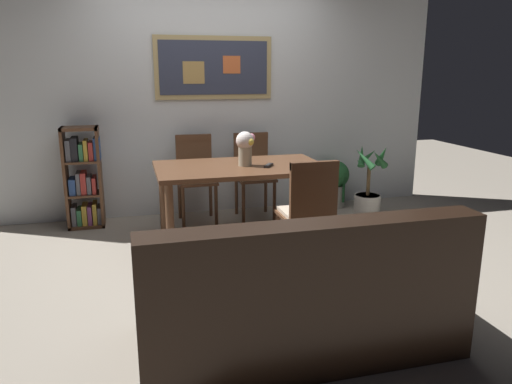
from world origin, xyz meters
The scene contains 12 objects.
ground_plane centered at (0.00, 0.00, 0.00)m, with size 12.00×12.00×0.00m, color gray.
wall_back_with_painting centered at (0.00, 1.52, 1.31)m, with size 5.20×0.14×2.60m.
dining_table centered at (0.07, 0.38, 0.64)m, with size 1.53×0.92×0.73m.
dining_chair_far_left centered at (-0.23, 1.17, 0.54)m, with size 0.40×0.41×0.91m.
dining_chair_near_right centered at (0.43, -0.43, 0.54)m, with size 0.40×0.41×0.91m.
dining_chair_far_right centered at (0.40, 1.17, 0.54)m, with size 0.40×0.41×0.91m.
leather_couch centered at (-0.03, -1.48, 0.31)m, with size 1.80×0.84×0.84m.
bookshelf centered at (-1.36, 1.24, 0.49)m, with size 0.36×0.28×1.03m.
potted_ivy centered at (1.42, 1.27, 0.31)m, with size 0.32×0.32×0.55m.
potted_palm centered at (1.63, 0.84, 0.28)m, with size 0.40×0.37×0.81m.
flower_vase centered at (0.12, 0.36, 0.91)m, with size 0.18×0.18×0.31m.
tv_remote centered at (0.31, 0.26, 0.74)m, with size 0.12×0.15×0.02m.
Camera 1 is at (-0.90, -3.86, 1.57)m, focal length 34.03 mm.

